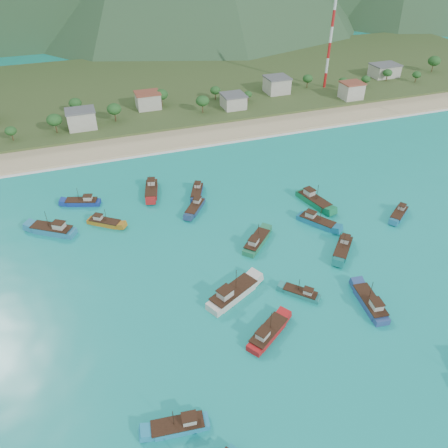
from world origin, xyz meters
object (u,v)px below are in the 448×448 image
object	(u,v)px
boat_1	(195,208)
boat_11	(301,294)
boat_6	(233,294)
radio_tower	(330,43)
boat_5	(82,202)
boat_4	(314,201)
boat_9	(343,249)
boat_21	(197,192)
boat_3	(317,222)
boat_8	(105,223)
boat_7	(53,230)
boat_20	(268,334)
boat_18	(179,426)
boat_19	(152,190)
boat_24	(399,214)
boat_13	(370,303)
boat_14	(257,242)

from	to	relation	value
boat_1	boat_11	world-z (taller)	boat_1
boat_6	radio_tower	bearing A→B (deg)	115.39
boat_1	boat_5	bearing A→B (deg)	13.07
boat_5	boat_4	bearing A→B (deg)	-90.35
radio_tower	boat_9	xyz separation A→B (m)	(-56.01, -106.53, -20.59)
boat_4	boat_21	size ratio (longest dim) A/B	1.28
boat_3	boat_8	distance (m)	56.64
boat_7	boat_20	distance (m)	63.06
boat_5	boat_7	bearing A→B (deg)	162.73
boat_18	boat_20	distance (m)	24.70
boat_19	boat_20	distance (m)	61.97
boat_1	boat_24	size ratio (longest dim) A/B	1.03
boat_3	boat_6	size ratio (longest dim) A/B	0.80
radio_tower	boat_1	distance (m)	116.42
boat_4	boat_13	bearing A→B (deg)	64.30
radio_tower	boat_8	size ratio (longest dim) A/B	4.35
boat_5	boat_8	distance (m)	13.06
boat_9	boat_18	xyz separation A→B (m)	(-49.46, -30.81, -0.08)
boat_9	boat_14	world-z (taller)	boat_14
boat_6	boat_9	size ratio (longest dim) A/B	1.36
radio_tower	boat_1	world-z (taller)	radio_tower
boat_8	boat_13	distance (m)	69.48
boat_5	boat_21	size ratio (longest dim) A/B	1.05
boat_7	boat_3	bearing A→B (deg)	-72.83
boat_11	boat_24	size ratio (longest dim) A/B	0.86
boat_8	boat_24	bearing A→B (deg)	109.87
boat_21	boat_6	bearing A→B (deg)	106.98
radio_tower	boat_11	bearing A→B (deg)	-121.94
boat_3	boat_4	distance (m)	10.24
boat_14	boat_7	bearing A→B (deg)	-158.48
radio_tower	boat_4	world-z (taller)	radio_tower
boat_13	boat_4	bearing A→B (deg)	85.18
boat_6	boat_19	world-z (taller)	boat_6
boat_3	boat_21	size ratio (longest dim) A/B	1.09
boat_20	boat_21	bearing A→B (deg)	144.41
boat_7	boat_24	size ratio (longest dim) A/B	1.34
boat_9	boat_5	bearing A→B (deg)	6.87
boat_1	boat_6	world-z (taller)	boat_6
boat_24	radio_tower	bearing A→B (deg)	-54.55
boat_14	boat_18	bearing A→B (deg)	-80.92
boat_1	boat_6	bearing A→B (deg)	124.00
boat_3	boat_21	world-z (taller)	boat_3
boat_4	boat_7	size ratio (longest dim) A/B	1.04
boat_1	boat_5	xyz separation A→B (m)	(-29.61, 13.25, 0.04)
boat_11	boat_3	bearing A→B (deg)	9.85
boat_13	boat_18	distance (m)	46.71
boat_18	boat_13	bearing A→B (deg)	-67.27
boat_19	boat_6	bearing A→B (deg)	112.70
boat_11	boat_18	distance (m)	38.59
boat_1	boat_8	bearing A→B (deg)	34.66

